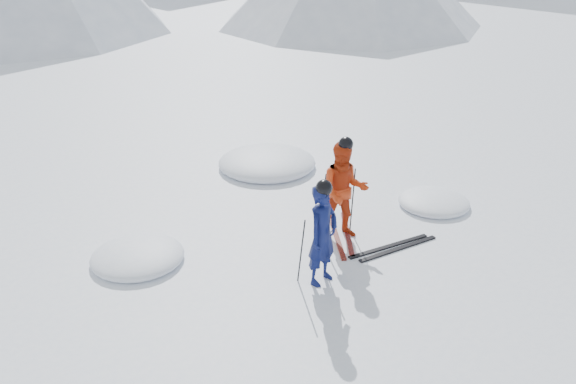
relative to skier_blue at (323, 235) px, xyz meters
name	(u,v)px	position (x,y,z in m)	size (l,w,h in m)	color
ground	(384,238)	(1.75, 0.70, -0.84)	(160.00, 160.00, 0.00)	white
skier_blue	(323,235)	(0.00, 0.00, 0.00)	(0.61, 0.40, 1.68)	#0C1348
skier_red	(344,191)	(1.11, 1.14, 0.07)	(0.89, 0.69, 1.83)	#BD310F
pole_blue_left	(301,251)	(-0.30, 0.15, -0.28)	(0.02, 0.02, 1.12)	black
pole_blue_right	(328,240)	(0.25, 0.25, -0.28)	(0.02, 0.02, 1.12)	black
pole_red_left	(322,204)	(0.81, 1.39, -0.23)	(0.02, 0.02, 1.22)	black
pole_red_right	(353,200)	(1.41, 1.29, -0.23)	(0.02, 0.02, 1.22)	black
ski_worn_left	(336,236)	(0.99, 1.14, -0.83)	(0.09, 1.70, 0.03)	black
ski_worn_right	(347,234)	(1.23, 1.14, -0.83)	(0.09, 1.70, 0.03)	black
ski_loose_a	(389,246)	(1.63, 0.39, -0.83)	(0.09, 1.70, 0.03)	black
ski_loose_b	(398,249)	(1.73, 0.24, -0.83)	(0.09, 1.70, 0.03)	black
snow_lumps	(270,189)	(0.84, 3.66, -0.84)	(7.49, 5.31, 0.50)	white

